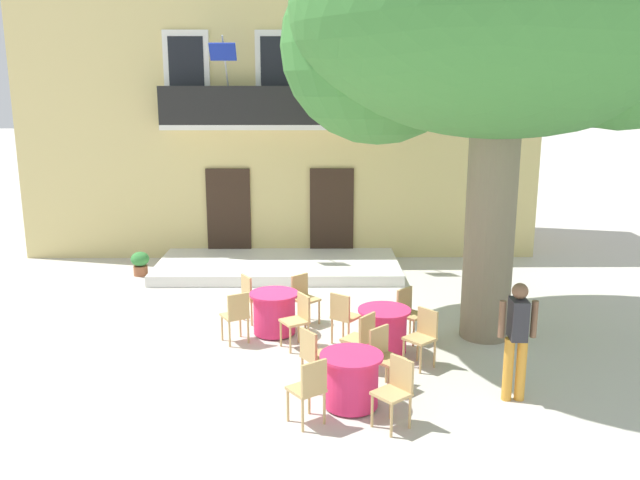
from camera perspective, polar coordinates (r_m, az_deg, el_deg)
The scene contains 21 objects.
ground_plane at distance 12.17m, azimuth -3.73°, elevation -7.47°, with size 120.00×120.00×0.00m, color beige.
building_facade at distance 18.39m, azimuth -3.25°, elevation 11.44°, with size 13.00×5.09×7.50m.
entrance_step_platform at distance 15.66m, azimuth -3.64°, elevation -2.29°, with size 5.67×2.60×0.25m, color silver.
plane_tree at distance 11.35m, azimuth 14.90°, elevation 17.97°, with size 6.95×6.10×7.51m.
cafe_table_near_tree at distance 9.14m, azimuth 2.72°, elevation -12.01°, with size 0.86×0.86×0.76m.
cafe_chair_near_tree_0 at distance 8.65m, azimuth 6.57°, elevation -12.60°, with size 0.56×0.56×0.91m.
cafe_chair_near_tree_1 at distance 9.64m, azimuth 5.56°, elevation -9.80°, with size 0.57×0.57×0.91m.
cafe_chair_near_tree_2 at distance 9.58m, azimuth -0.49°, elevation -9.86°, with size 0.56×0.56×0.91m.
cafe_chair_near_tree_3 at distance 8.62m, azimuth -0.93°, elevation -12.62°, with size 0.56×0.56×0.91m.
cafe_table_middle at distance 11.69m, azimuth -3.98°, elevation -6.31°, with size 0.86×0.86×0.76m.
cafe_chair_middle_0 at distance 12.16m, azimuth -1.45°, elevation -4.83°, with size 0.56×0.56×0.91m.
cafe_chair_middle_1 at distance 12.25m, azimuth -5.92°, elevation -4.75°, with size 0.55×0.55×0.91m.
cafe_chair_middle_2 at distance 11.29m, azimuth -7.26°, elevation -6.36°, with size 0.54×0.54×0.91m.
cafe_chair_middle_3 at distance 11.05m, azimuth -1.88°, elevation -6.69°, with size 0.55×0.55×0.91m.
cafe_table_front at distance 10.90m, azimuth 5.55°, elevation -7.80°, with size 0.86×0.86×0.76m.
cafe_chair_front_0 at distance 11.45m, azimuth 7.70°, elevation -6.09°, with size 0.57×0.57×0.91m.
cafe_chair_front_1 at distance 11.17m, azimuth 2.04°, elevation -6.47°, with size 0.56×0.56×0.91m.
cafe_chair_front_2 at distance 10.23m, azimuth 3.61°, elevation -8.37°, with size 0.56×0.56×0.91m.
cafe_chair_front_3 at distance 10.45m, azimuth 8.90°, elevation -8.04°, with size 0.56×0.56×0.91m.
ground_planter_left at distance 15.82m, azimuth -15.30°, elevation -1.87°, with size 0.42×0.42×0.56m.
pedestrian_near_entrance at distance 9.49m, azimuth 16.68°, elevation -7.87°, with size 0.53×0.35×1.70m.
Camera 1 is at (0.68, -11.38, 4.26)m, focal length 36.96 mm.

